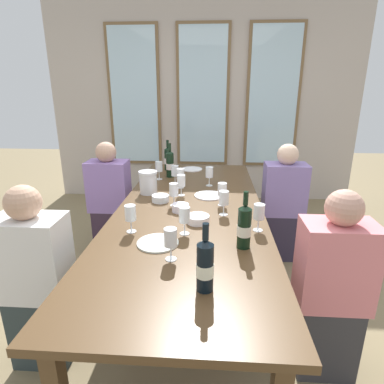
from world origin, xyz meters
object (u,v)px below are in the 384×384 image
at_px(tasting_bowl_2, 160,198).
at_px(wine_glass_2, 181,182).
at_px(wine_glass_4, 222,190).
at_px(seated_person_0, 37,283).
at_px(wine_glass_0, 259,213).
at_px(wine_glass_1, 130,214).
at_px(tasting_bowl_1, 180,208).
at_px(white_plate_2, 192,169).
at_px(wine_glass_5, 174,190).
at_px(wine_glass_11, 180,175).
at_px(wine_bottle_3, 205,265).
at_px(dining_table, 190,215).
at_px(wine_bottle_0, 170,164).
at_px(wine_glass_3, 209,173).
at_px(seated_person_3, 283,206).
at_px(wine_glass_6, 159,167).
at_px(wine_bottle_1, 244,226).
at_px(wine_glass_8, 175,171).
at_px(tasting_bowl_0, 198,219).
at_px(wine_glass_9, 224,198).
at_px(seated_person_2, 110,202).
at_px(seated_person_1, 331,291).
at_px(metal_pitcher, 148,182).
at_px(white_plate_0, 209,195).
at_px(wine_glass_10, 171,238).
at_px(wine_glass_7, 184,216).
at_px(white_plate_1, 158,243).

distance_m(tasting_bowl_2, wine_glass_2, 0.23).
bearing_deg(wine_glass_4, seated_person_0, -144.02).
distance_m(wine_glass_0, seated_person_0, 1.36).
height_order(tasting_bowl_2, wine_glass_1, wine_glass_1).
xyz_separation_m(tasting_bowl_1, wine_glass_4, (0.30, 0.15, 0.09)).
bearing_deg(white_plate_2, wine_glass_5, -93.06).
bearing_deg(wine_glass_11, wine_bottle_3, -80.11).
bearing_deg(wine_glass_5, dining_table, -20.16).
height_order(tasting_bowl_1, wine_glass_5, wine_glass_5).
xyz_separation_m(wine_bottle_0, wine_glass_3, (0.39, -0.27, -0.01)).
xyz_separation_m(wine_glass_1, seated_person_3, (1.16, 1.10, -0.33)).
height_order(tasting_bowl_1, wine_glass_4, wine_glass_4).
relative_size(tasting_bowl_1, tasting_bowl_2, 0.92).
height_order(wine_glass_3, wine_glass_6, same).
bearing_deg(white_plate_2, wine_bottle_1, -76.80).
distance_m(wine_glass_1, wine_glass_8, 1.05).
xyz_separation_m(tasting_bowl_0, wine_glass_0, (0.38, -0.10, 0.09)).
bearing_deg(tasting_bowl_2, wine_glass_9, -26.57).
xyz_separation_m(dining_table, wine_glass_0, (0.45, -0.36, 0.18)).
bearing_deg(seated_person_2, wine_bottle_0, 17.69).
xyz_separation_m(tasting_bowl_2, seated_person_1, (1.07, -0.79, -0.24)).
relative_size(wine_glass_1, seated_person_0, 0.16).
bearing_deg(seated_person_3, seated_person_2, -179.85).
bearing_deg(seated_person_2, seated_person_0, -90.00).
height_order(wine_bottle_0, wine_glass_8, wine_bottle_0).
distance_m(metal_pitcher, wine_glass_9, 0.75).
bearing_deg(white_plate_2, tasting_bowl_0, -84.44).
height_order(wine_glass_0, wine_glass_3, same).
distance_m(white_plate_0, wine_glass_10, 1.05).
height_order(wine_bottle_1, wine_glass_5, wine_bottle_1).
bearing_deg(wine_glass_3, metal_pitcher, -153.47).
bearing_deg(wine_glass_0, wine_bottle_3, -116.08).
bearing_deg(dining_table, white_plate_0, 64.08).
distance_m(tasting_bowl_0, wine_glass_11, 0.78).
height_order(white_plate_2, metal_pitcher, metal_pitcher).
distance_m(white_plate_2, seated_person_3, 1.04).
bearing_deg(white_plate_0, tasting_bowl_0, -96.75).
height_order(wine_bottle_3, wine_glass_0, wine_bottle_3).
height_order(wine_bottle_3, seated_person_1, seated_person_1).
xyz_separation_m(wine_glass_7, seated_person_3, (0.83, 1.11, -0.33)).
bearing_deg(white_plate_1, wine_glass_3, 76.65).
height_order(white_plate_1, wine_bottle_1, wine_bottle_1).
xyz_separation_m(tasting_bowl_1, wine_glass_11, (-0.06, 0.56, 0.09)).
bearing_deg(dining_table, tasting_bowl_1, -132.91).
bearing_deg(tasting_bowl_1, tasting_bowl_0, -54.81).
xyz_separation_m(white_plate_1, wine_glass_9, (0.38, 0.46, 0.12)).
relative_size(wine_glass_3, wine_glass_9, 1.00).
relative_size(dining_table, wine_glass_11, 15.90).
bearing_deg(seated_person_3, wine_glass_1, -136.46).
bearing_deg(wine_glass_1, dining_table, 52.53).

